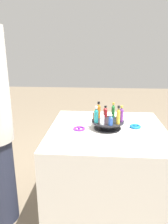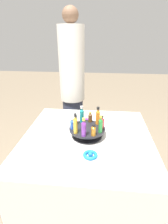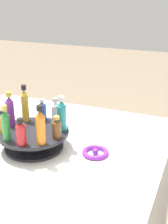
# 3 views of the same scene
# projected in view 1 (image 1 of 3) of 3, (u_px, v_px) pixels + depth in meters

# --- Properties ---
(ground_plane) EXTENTS (12.00, 12.00, 0.00)m
(ground_plane) POSITION_uv_depth(u_px,v_px,m) (105.00, 202.00, 2.10)
(ground_plane) COLOR #756651
(party_table) EXTENTS (1.00, 1.00, 0.76)m
(party_table) POSITION_uv_depth(u_px,v_px,m) (106.00, 167.00, 1.99)
(party_table) COLOR silver
(party_table) RESTS_ON ground_plane
(display_stand) EXTENTS (0.28, 0.28, 0.07)m
(display_stand) POSITION_uv_depth(u_px,v_px,m) (108.00, 124.00, 1.87)
(display_stand) COLOR black
(display_stand) RESTS_ON party_table
(bottle_clear) EXTENTS (0.04, 0.04, 0.11)m
(bottle_clear) POSITION_uv_depth(u_px,v_px,m) (102.00, 119.00, 1.75)
(bottle_clear) COLOR silver
(bottle_clear) RESTS_ON display_stand
(bottle_blue) EXTENTS (0.03, 0.03, 0.09)m
(bottle_blue) POSITION_uv_depth(u_px,v_px,m) (111.00, 120.00, 1.74)
(bottle_blue) COLOR #234CAD
(bottle_blue) RESTS_ON display_stand
(bottle_gold) EXTENTS (0.03, 0.03, 0.15)m
(bottle_gold) POSITION_uv_depth(u_px,v_px,m) (118.00, 116.00, 1.76)
(bottle_gold) COLOR gold
(bottle_gold) RESTS_ON display_stand
(bottle_purple) EXTENTS (0.03, 0.03, 0.14)m
(bottle_purple) POSITION_uv_depth(u_px,v_px,m) (121.00, 114.00, 1.82)
(bottle_purple) COLOR #702D93
(bottle_purple) RESTS_ON display_stand
(bottle_amber) EXTENTS (0.03, 0.03, 0.09)m
(bottle_amber) POSITION_uv_depth(u_px,v_px,m) (119.00, 114.00, 1.89)
(bottle_amber) COLOR #AD6B19
(bottle_amber) RESTS_ON display_stand
(bottle_green) EXTENTS (0.03, 0.03, 0.13)m
(bottle_green) POSITION_uv_depth(u_px,v_px,m) (113.00, 110.00, 1.94)
(bottle_green) COLOR #288438
(bottle_green) RESTS_ON display_stand
(bottle_red) EXTENTS (0.04, 0.04, 0.10)m
(bottle_red) POSITION_uv_depth(u_px,v_px,m) (105.00, 112.00, 1.95)
(bottle_red) COLOR #B21E23
(bottle_red) RESTS_ON display_stand
(bottle_orange) EXTENTS (0.03, 0.03, 0.15)m
(bottle_orange) POSITION_uv_depth(u_px,v_px,m) (99.00, 110.00, 1.92)
(bottle_orange) COLOR orange
(bottle_orange) RESTS_ON display_stand
(bottle_brown) EXTENTS (0.04, 0.04, 0.09)m
(bottle_brown) POSITION_uv_depth(u_px,v_px,m) (95.00, 115.00, 1.87)
(bottle_brown) COLOR brown
(bottle_brown) RESTS_ON display_stand
(bottle_teal) EXTENTS (0.04, 0.04, 0.14)m
(bottle_teal) POSITION_uv_depth(u_px,v_px,m) (96.00, 115.00, 1.80)
(bottle_teal) COLOR teal
(bottle_teal) RESTS_ON display_stand
(ribbon_bow_blue) EXTENTS (0.10, 0.10, 0.03)m
(ribbon_bow_blue) POSITION_uv_depth(u_px,v_px,m) (135.00, 126.00, 1.90)
(ribbon_bow_blue) COLOR blue
(ribbon_bow_blue) RESTS_ON party_table
(ribbon_bow_purple) EXTENTS (0.10, 0.10, 0.02)m
(ribbon_bow_purple) POSITION_uv_depth(u_px,v_px,m) (79.00, 129.00, 1.86)
(ribbon_bow_purple) COLOR purple
(ribbon_bow_purple) RESTS_ON party_table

